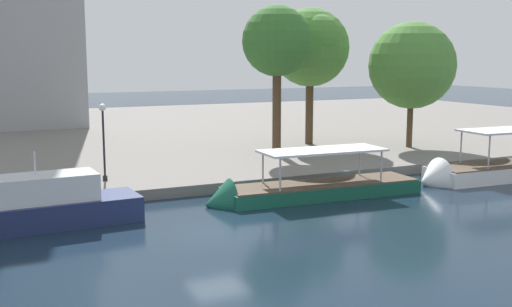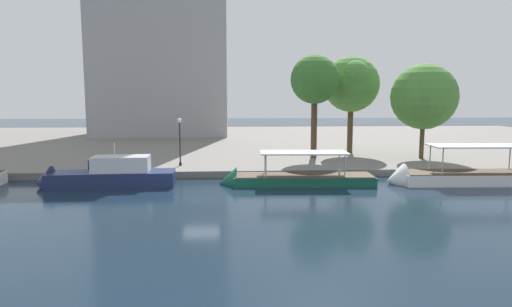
# 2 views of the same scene
# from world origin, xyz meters

# --- Properties ---
(ground_plane) EXTENTS (220.00, 220.00, 0.00)m
(ground_plane) POSITION_xyz_m (0.00, 0.00, 0.00)
(ground_plane) COLOR #142333
(dock_promenade) EXTENTS (120.00, 55.00, 0.61)m
(dock_promenade) POSITION_xyz_m (0.00, 34.89, 0.30)
(dock_promenade) COLOR slate
(dock_promenade) RESTS_ON ground_plane
(motor_yacht_1) EXTENTS (10.70, 3.11, 4.35)m
(motor_yacht_1) POSITION_xyz_m (-7.73, 4.43, 0.69)
(motor_yacht_1) COLOR navy
(motor_yacht_1) RESTS_ON ground_plane
(tour_boat_2) EXTENTS (12.43, 3.35, 3.76)m
(tour_boat_2) POSITION_xyz_m (6.83, 4.38, 0.27)
(tour_boat_2) COLOR #14513D
(tour_boat_2) RESTS_ON ground_plane
(tour_boat_3) EXTENTS (13.46, 3.56, 4.22)m
(tour_boat_3) POSITION_xyz_m (20.81, 3.86, 0.41)
(tour_boat_3) COLOR white
(tour_boat_3) RESTS_ON ground_plane
(mooring_bollard_0) EXTENTS (0.30, 0.30, 0.87)m
(mooring_bollard_0) POSITION_xyz_m (-5.89, 8.28, 1.07)
(mooring_bollard_0) COLOR #2D2D33
(mooring_bollard_0) RESTS_ON dock_promenade
(lamp_post) EXTENTS (0.42, 0.42, 4.40)m
(lamp_post) POSITION_xyz_m (-2.56, 10.84, 3.40)
(lamp_post) COLOR black
(lamp_post) RESTS_ON dock_promenade
(tree_0) EXTENTS (6.21, 6.35, 10.83)m
(tree_0) POSITION_xyz_m (15.55, 18.94, 8.49)
(tree_0) COLOR #4C3823
(tree_0) RESTS_ON dock_promenade
(tree_1) EXTENTS (5.01, 5.01, 10.61)m
(tree_1) POSITION_xyz_m (10.74, 15.57, 8.64)
(tree_1) COLOR #4C3823
(tree_1) RESTS_ON dock_promenade
(tree_2) EXTENTS (6.67, 6.67, 9.68)m
(tree_2) POSITION_xyz_m (22.01, 14.18, 7.17)
(tree_2) COLOR #4C3823
(tree_2) RESTS_ON dock_promenade
(office_tower) EXTENTS (21.24, 19.83, 40.53)m
(office_tower) POSITION_xyz_m (-8.96, 48.22, 19.84)
(office_tower) COLOR #939399
(office_tower) RESTS_ON dock_promenade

